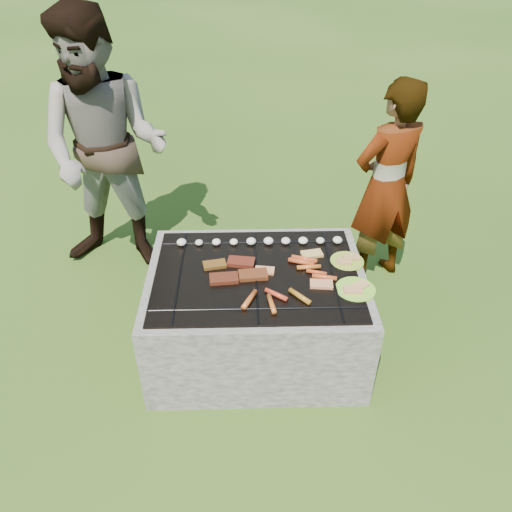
# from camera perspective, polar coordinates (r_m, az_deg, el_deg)

# --- Properties ---
(lawn) EXTENTS (60.00, 60.00, 0.00)m
(lawn) POSITION_cam_1_polar(r_m,az_deg,el_deg) (3.36, 0.02, -10.25)
(lawn) COLOR #274812
(lawn) RESTS_ON ground
(fire_pit) EXTENTS (1.30, 1.00, 0.62)m
(fire_pit) POSITION_cam_1_polar(r_m,az_deg,el_deg) (3.17, 0.02, -6.69)
(fire_pit) COLOR #A79E94
(fire_pit) RESTS_ON ground
(mushrooms) EXTENTS (1.06, 0.06, 0.04)m
(mushrooms) POSITION_cam_1_polar(r_m,az_deg,el_deg) (3.19, 0.75, 1.71)
(mushrooms) COLOR #EFE1CB
(mushrooms) RESTS_ON fire_pit
(pork_slabs) EXTENTS (0.39, 0.27, 0.02)m
(pork_slabs) POSITION_cam_1_polar(r_m,az_deg,el_deg) (2.96, -2.35, -1.68)
(pork_slabs) COLOR #9C631C
(pork_slabs) RESTS_ON fire_pit
(sausages) EXTENTS (0.56, 0.53, 0.03)m
(sausages) POSITION_cam_1_polar(r_m,az_deg,el_deg) (2.88, 4.30, -2.83)
(sausages) COLOR #DE4624
(sausages) RESTS_ON fire_pit
(bread_on_grate) EXTENTS (0.45, 0.39, 0.02)m
(bread_on_grate) POSITION_cam_1_polar(r_m,az_deg,el_deg) (2.99, 5.41, -1.49)
(bread_on_grate) COLOR tan
(bread_on_grate) RESTS_ON fire_pit
(plate_far) EXTENTS (0.26, 0.26, 0.03)m
(plate_far) POSITION_cam_1_polar(r_m,az_deg,el_deg) (3.11, 10.40, -0.56)
(plate_far) COLOR #CAD532
(plate_far) RESTS_ON fire_pit
(plate_near) EXTENTS (0.29, 0.29, 0.03)m
(plate_near) POSITION_cam_1_polar(r_m,az_deg,el_deg) (2.89, 11.30, -3.75)
(plate_near) COLOR #C0F53A
(plate_near) RESTS_ON fire_pit
(cook) EXTENTS (0.66, 0.56, 1.53)m
(cook) POSITION_cam_1_polar(r_m,az_deg,el_deg) (3.67, 14.65, 7.70)
(cook) COLOR #A19686
(cook) RESTS_ON ground
(bystander) EXTENTS (1.04, 0.87, 1.92)m
(bystander) POSITION_cam_1_polar(r_m,az_deg,el_deg) (3.78, -16.75, 11.48)
(bystander) COLOR #A99F8D
(bystander) RESTS_ON ground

